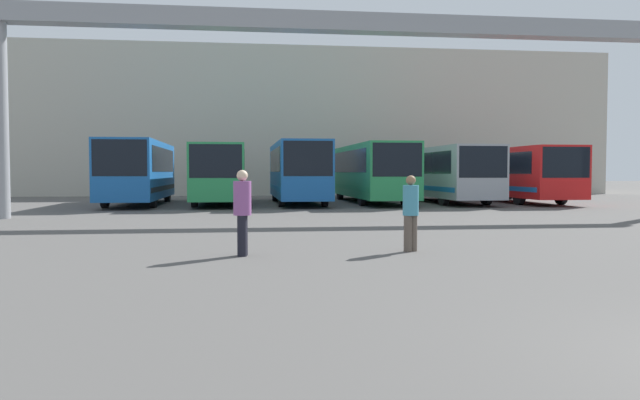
{
  "coord_description": "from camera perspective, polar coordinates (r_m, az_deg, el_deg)",
  "views": [
    {
      "loc": [
        -5.05,
        -4.13,
        1.69
      ],
      "look_at": [
        -1.51,
        23.46,
        0.42
      ],
      "focal_mm": 35.0,
      "sensor_mm": 36.0,
      "label": 1
    }
  ],
  "objects": [
    {
      "name": "building_backdrop",
      "position": [
        50.27,
        -1.55,
        6.72
      ],
      "size": [
        44.7,
        12.0,
        10.57
      ],
      "color": "#B7B2A3",
      "rests_on": "ground"
    },
    {
      "name": "overhead_gantry",
      "position": [
        24.65,
        4.77,
        13.63
      ],
      "size": [
        27.76,
        0.8,
        7.7
      ],
      "color": "gray",
      "rests_on": "ground"
    },
    {
      "name": "bus_slot_0",
      "position": [
        33.06,
        -16.25,
        2.75
      ],
      "size": [
        2.54,
        10.17,
        3.17
      ],
      "color": "#1959A5",
      "rests_on": "ground"
    },
    {
      "name": "bus_slot_1",
      "position": [
        32.83,
        -9.17,
        2.64
      ],
      "size": [
        2.52,
        10.47,
        2.99
      ],
      "color": "#268C4C",
      "rests_on": "ground"
    },
    {
      "name": "bus_slot_2",
      "position": [
        32.87,
        -2.06,
        2.84
      ],
      "size": [
        2.44,
        10.3,
        3.16
      ],
      "color": "#1959A5",
      "rests_on": "ground"
    },
    {
      "name": "bus_slot_3",
      "position": [
        34.44,
        4.55,
        2.77
      ],
      "size": [
        2.53,
        12.26,
        3.1
      ],
      "color": "#268C4C",
      "rests_on": "ground"
    },
    {
      "name": "bus_slot_4",
      "position": [
        34.69,
        11.44,
        2.61
      ],
      "size": [
        2.56,
        10.55,
        2.98
      ],
      "color": "#999EA5",
      "rests_on": "ground"
    },
    {
      "name": "bus_slot_5",
      "position": [
        36.6,
        17.27,
        2.53
      ],
      "size": [
        2.61,
        11.42,
        2.96
      ],
      "color": "red",
      "rests_on": "ground"
    },
    {
      "name": "pedestrian_mid_right",
      "position": [
        13.31,
        8.29,
        -1.02
      ],
      "size": [
        0.34,
        0.34,
        1.61
      ],
      "rotation": [
        0.0,
        0.0,
        3.63
      ],
      "color": "brown",
      "rests_on": "ground"
    },
    {
      "name": "pedestrian_far_center",
      "position": [
        12.57,
        -7.11,
        -0.95
      ],
      "size": [
        0.36,
        0.36,
        1.72
      ],
      "rotation": [
        0.0,
        0.0,
        1.44
      ],
      "color": "black",
      "rests_on": "ground"
    }
  ]
}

